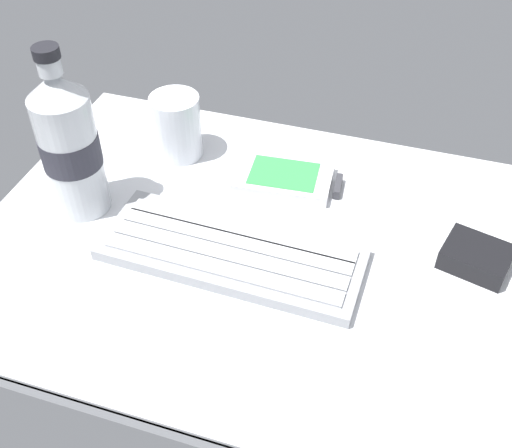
{
  "coord_description": "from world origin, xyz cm",
  "views": [
    {
      "loc": [
        15.04,
        -47.47,
        49.58
      ],
      "look_at": [
        0.0,
        0.0,
        3.0
      ],
      "focal_mm": 43.31,
      "sensor_mm": 36.0,
      "label": 1
    }
  ],
  "objects_px": {
    "handheld_device": "(289,179)",
    "keyboard": "(232,252)",
    "water_bottle": "(70,144)",
    "juice_cup": "(177,128)",
    "charger_block": "(476,257)"
  },
  "relations": [
    {
      "from": "keyboard",
      "to": "juice_cup",
      "type": "relative_size",
      "value": 3.45
    },
    {
      "from": "keyboard",
      "to": "charger_block",
      "type": "distance_m",
      "value": 0.27
    },
    {
      "from": "keyboard",
      "to": "juice_cup",
      "type": "distance_m",
      "value": 0.21
    },
    {
      "from": "juice_cup",
      "to": "handheld_device",
      "type": "bearing_deg",
      "value": -6.56
    },
    {
      "from": "juice_cup",
      "to": "water_bottle",
      "type": "height_order",
      "value": "water_bottle"
    },
    {
      "from": "juice_cup",
      "to": "charger_block",
      "type": "relative_size",
      "value": 1.21
    },
    {
      "from": "handheld_device",
      "to": "juice_cup",
      "type": "bearing_deg",
      "value": 173.44
    },
    {
      "from": "keyboard",
      "to": "water_bottle",
      "type": "height_order",
      "value": "water_bottle"
    },
    {
      "from": "handheld_device",
      "to": "juice_cup",
      "type": "relative_size",
      "value": 1.56
    },
    {
      "from": "handheld_device",
      "to": "water_bottle",
      "type": "xyz_separation_m",
      "value": [
        -0.23,
        -0.11,
        0.08
      ]
    },
    {
      "from": "handheld_device",
      "to": "water_bottle",
      "type": "height_order",
      "value": "water_bottle"
    },
    {
      "from": "keyboard",
      "to": "water_bottle",
      "type": "relative_size",
      "value": 1.41
    },
    {
      "from": "handheld_device",
      "to": "keyboard",
      "type": "bearing_deg",
      "value": -99.98
    },
    {
      "from": "water_bottle",
      "to": "juice_cup",
      "type": "bearing_deg",
      "value": 62.42
    },
    {
      "from": "handheld_device",
      "to": "water_bottle",
      "type": "bearing_deg",
      "value": -153.21
    }
  ]
}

